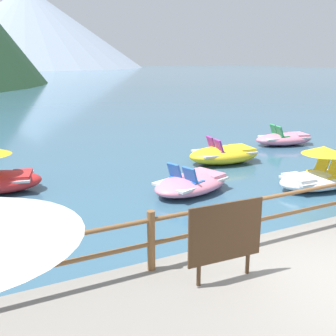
{
  "coord_description": "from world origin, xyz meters",
  "views": [
    {
      "loc": [
        -4.63,
        -3.51,
        3.54
      ],
      "look_at": [
        -0.37,
        5.0,
        0.9
      ],
      "focal_mm": 43.28,
      "sensor_mm": 36.0,
      "label": 1
    }
  ],
  "objects_px": {
    "pedal_boat_0": "(284,139)",
    "pedal_boat_2": "(192,183)",
    "sign_board": "(225,233)",
    "pedal_boat_5": "(318,175)",
    "pedal_boat_6": "(225,154)"
  },
  "relations": [
    {
      "from": "pedal_boat_0",
      "to": "pedal_boat_5",
      "type": "bearing_deg",
      "value": -123.34
    },
    {
      "from": "pedal_boat_2",
      "to": "pedal_boat_6",
      "type": "bearing_deg",
      "value": 40.53
    },
    {
      "from": "sign_board",
      "to": "pedal_boat_6",
      "type": "xyz_separation_m",
      "value": [
        4.68,
        6.83,
        -0.82
      ]
    },
    {
      "from": "sign_board",
      "to": "pedal_boat_2",
      "type": "bearing_deg",
      "value": 65.39
    },
    {
      "from": "pedal_boat_0",
      "to": "pedal_boat_2",
      "type": "bearing_deg",
      "value": -151.33
    },
    {
      "from": "pedal_boat_2",
      "to": "pedal_boat_6",
      "type": "xyz_separation_m",
      "value": [
        2.55,
        2.18,
        0.06
      ]
    },
    {
      "from": "sign_board",
      "to": "pedal_boat_5",
      "type": "height_order",
      "value": "sign_board"
    },
    {
      "from": "pedal_boat_2",
      "to": "pedal_boat_5",
      "type": "height_order",
      "value": "pedal_boat_5"
    },
    {
      "from": "pedal_boat_0",
      "to": "pedal_boat_5",
      "type": "height_order",
      "value": "pedal_boat_5"
    },
    {
      "from": "pedal_boat_2",
      "to": "pedal_boat_0",
      "type": "bearing_deg",
      "value": 28.67
    },
    {
      "from": "pedal_boat_2",
      "to": "pedal_boat_6",
      "type": "distance_m",
      "value": 3.35
    },
    {
      "from": "pedal_boat_0",
      "to": "pedal_boat_2",
      "type": "relative_size",
      "value": 0.99
    },
    {
      "from": "pedal_boat_5",
      "to": "sign_board",
      "type": "bearing_deg",
      "value": -148.11
    },
    {
      "from": "pedal_boat_5",
      "to": "pedal_boat_6",
      "type": "height_order",
      "value": "pedal_boat_5"
    },
    {
      "from": "sign_board",
      "to": "pedal_boat_5",
      "type": "distance_m",
      "value": 6.38
    }
  ]
}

